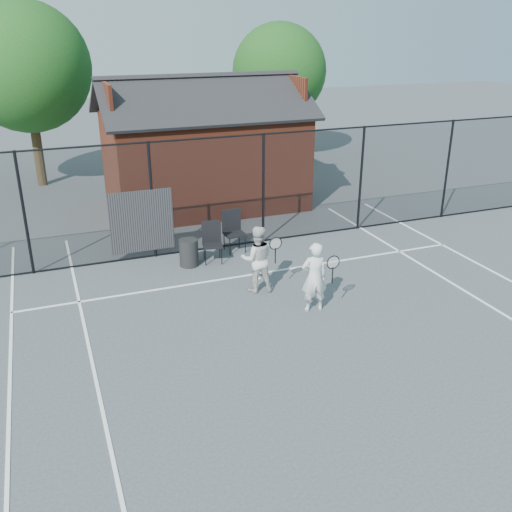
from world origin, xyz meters
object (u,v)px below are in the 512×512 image
object	(u,v)px
clubhouse	(204,156)
player_front	(314,277)
player_back	(257,259)
chair_left	(212,243)
chair_right	(234,232)
waste_bin	(189,253)

from	to	relation	value
clubhouse	player_front	distance (m)	8.20
clubhouse	player_back	world-z (taller)	clubhouse
player_back	chair_left	world-z (taller)	player_back
player_back	chair_right	world-z (taller)	player_back
clubhouse	waste_bin	xyz separation A→B (m)	(-1.84, -4.90, -1.26)
player_front	waste_bin	xyz separation A→B (m)	(-1.83, 3.25, -0.42)
player_back	chair_right	bearing A→B (deg)	82.99
player_back	chair_right	size ratio (longest dim) A/B	1.42
chair_right	waste_bin	size ratio (longest dim) A/B	1.57
chair_left	player_back	bearing A→B (deg)	-66.01
chair_left	waste_bin	size ratio (longest dim) A/B	1.47
chair_left	clubhouse	bearing A→B (deg)	86.84
player_back	chair_left	xyz separation A→B (m)	(-0.45, 1.95, -0.26)
chair_right	clubhouse	bearing A→B (deg)	81.48
player_front	player_back	world-z (taller)	player_back
player_back	waste_bin	size ratio (longest dim) A/B	2.23
clubhouse	chair_left	distance (m)	5.16
player_front	player_back	distance (m)	1.52
player_back	waste_bin	distance (m)	2.25
clubhouse	chair_right	world-z (taller)	clubhouse
clubhouse	waste_bin	size ratio (longest dim) A/B	9.46
player_front	waste_bin	distance (m)	3.76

